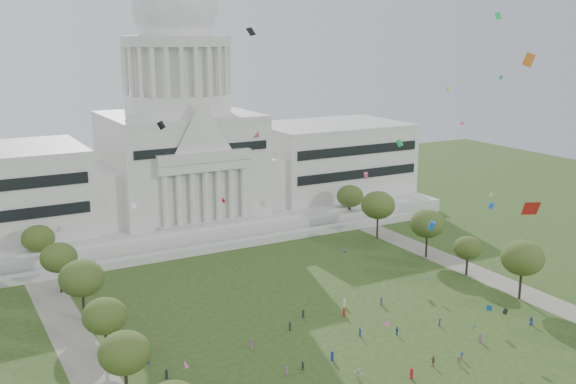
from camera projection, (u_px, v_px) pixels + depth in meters
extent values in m
plane|color=#30471C|center=(414.00, 381.00, 115.54)|extent=(400.00, 400.00, 0.00)
cube|color=beige|center=(181.00, 215.00, 213.09)|extent=(160.00, 60.00, 4.00)
cube|color=beige|center=(223.00, 246.00, 185.20)|extent=(130.00, 3.00, 2.00)
cube|color=beige|center=(212.00, 234.00, 191.67)|extent=(140.00, 3.00, 5.00)
cube|color=silver|center=(330.00, 160.00, 235.09)|extent=(50.00, 34.00, 22.00)
cube|color=silver|center=(96.00, 196.00, 195.56)|extent=(12.00, 26.00, 16.00)
cube|color=silver|center=(262.00, 177.00, 220.92)|extent=(12.00, 26.00, 16.00)
cube|color=silver|center=(181.00, 166.00, 208.56)|extent=(44.00, 38.00, 28.00)
cube|color=silver|center=(205.00, 167.00, 190.78)|extent=(28.00, 3.00, 2.40)
cube|color=black|center=(359.00, 162.00, 219.97)|extent=(46.00, 0.40, 11.00)
cylinder|color=silver|center=(178.00, 103.00, 204.10)|extent=(32.00, 32.00, 6.00)
cylinder|color=silver|center=(177.00, 70.00, 201.80)|extent=(28.00, 28.00, 14.00)
cylinder|color=beige|center=(176.00, 41.00, 199.85)|extent=(32.40, 32.40, 3.00)
cylinder|color=silver|center=(175.00, 22.00, 198.58)|extent=(22.00, 22.00, 8.00)
ellipsoid|color=silver|center=(175.00, 8.00, 197.66)|extent=(25.00, 25.00, 26.20)
cube|color=gray|center=(91.00, 372.00, 118.56)|extent=(8.00, 160.00, 0.04)
cube|color=gray|center=(490.00, 278.00, 163.65)|extent=(8.00, 160.00, 0.04)
ellipsoid|color=#374E19|center=(124.00, 353.00, 107.17)|extent=(8.42, 8.42, 6.89)
cylinder|color=black|center=(520.00, 286.00, 150.43)|extent=(0.56, 0.56, 6.20)
ellipsoid|color=#3D501E|center=(523.00, 258.00, 148.92)|extent=(9.55, 9.55, 7.82)
cylinder|color=black|center=(106.00, 344.00, 123.13)|extent=(0.56, 0.56, 5.27)
ellipsoid|color=#344C1A|center=(105.00, 316.00, 121.84)|extent=(8.12, 8.12, 6.65)
cylinder|color=black|center=(467.00, 267.00, 165.26)|extent=(0.56, 0.56, 4.56)
ellipsoid|color=#354819|center=(468.00, 248.00, 164.15)|extent=(7.01, 7.01, 5.74)
cylinder|color=black|center=(84.00, 307.00, 138.81)|extent=(0.56, 0.56, 6.03)
ellipsoid|color=#334A1B|center=(82.00, 278.00, 137.34)|extent=(9.29, 9.29, 7.60)
cylinder|color=black|center=(426.00, 246.00, 178.53)|extent=(0.56, 0.56, 5.97)
ellipsoid|color=#35491C|center=(428.00, 224.00, 177.07)|extent=(9.19, 9.19, 7.52)
cylinder|color=black|center=(61.00, 281.00, 154.20)|extent=(0.56, 0.56, 5.41)
ellipsoid|color=#354F19|center=(59.00, 258.00, 152.88)|extent=(8.33, 8.33, 6.81)
cylinder|color=black|center=(377.00, 228.00, 195.06)|extent=(0.56, 0.56, 6.37)
ellipsoid|color=#3D511D|center=(378.00, 205.00, 193.50)|extent=(9.82, 9.82, 8.03)
cylinder|color=black|center=(40.00, 260.00, 168.89)|extent=(0.56, 0.56, 5.32)
ellipsoid|color=#364A17|center=(38.00, 239.00, 167.59)|extent=(8.19, 8.19, 6.70)
cylinder|color=black|center=(350.00, 214.00, 211.61)|extent=(0.56, 0.56, 5.47)
ellipsoid|color=#364C1C|center=(350.00, 196.00, 210.28)|extent=(8.42, 8.42, 6.89)
imported|color=navy|center=(531.00, 321.00, 137.36)|extent=(0.85, 1.02, 1.78)
imported|color=#994C8C|center=(440.00, 322.00, 136.91)|extent=(0.93, 0.74, 1.65)
imported|color=olive|center=(459.00, 360.00, 120.82)|extent=(1.19, 1.33, 1.85)
imported|color=olive|center=(433.00, 361.00, 120.39)|extent=(0.77, 1.24, 2.00)
imported|color=silver|center=(358.00, 374.00, 115.76)|extent=(1.50, 1.96, 1.98)
imported|color=#26262B|center=(302.00, 366.00, 119.14)|extent=(0.75, 0.47, 1.55)
imported|color=navy|center=(462.00, 356.00, 122.70)|extent=(1.07, 0.90, 1.47)
imported|color=navy|center=(397.00, 331.00, 132.79)|extent=(0.78, 1.10, 1.70)
cube|color=#B21E1E|center=(412.00, 374.00, 115.99)|extent=(0.56, 0.58, 1.90)
cube|color=#4C4C51|center=(381.00, 301.00, 147.37)|extent=(0.54, 0.40, 1.86)
cube|color=olive|center=(159.00, 347.00, 126.09)|extent=(0.36, 0.45, 1.47)
cube|color=#994C8C|center=(251.00, 344.00, 127.20)|extent=(0.37, 0.51, 1.74)
cube|color=#26262B|center=(167.00, 374.00, 115.95)|extent=(0.50, 0.52, 1.69)
cube|color=silver|center=(344.00, 303.00, 146.46)|extent=(0.56, 0.54, 1.82)
cube|color=#B21E1E|center=(344.00, 312.00, 141.56)|extent=(0.37, 0.53, 1.88)
cube|color=#994C8C|center=(480.00, 338.00, 129.84)|extent=(0.48, 0.52, 1.66)
cube|color=#26262B|center=(290.00, 327.00, 134.72)|extent=(0.53, 0.52, 1.73)
cube|color=#994C8C|center=(287.00, 371.00, 117.33)|extent=(0.33, 0.44, 1.51)
cube|color=navy|center=(360.00, 332.00, 132.18)|extent=(0.39, 0.51, 1.70)
cube|color=#26262B|center=(303.00, 314.00, 141.00)|extent=(0.29, 0.46, 1.72)
cube|color=navy|center=(332.00, 356.00, 122.45)|extent=(0.51, 0.56, 1.80)
cube|color=navy|center=(148.00, 359.00, 121.18)|extent=(0.50, 0.59, 1.91)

